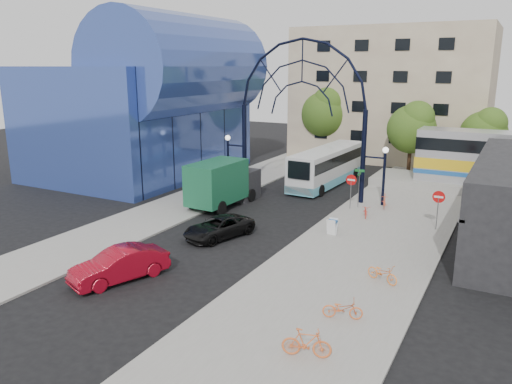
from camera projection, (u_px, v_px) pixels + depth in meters
The scene contains 22 objects.
ground at pixel (199, 252), 27.72m from camera, with size 120.00×120.00×0.00m, color black.
sidewalk_east at pixel (361, 253), 27.46m from camera, with size 8.00×56.00×0.12m, color gray.
plaza_west at pixel (172, 209), 35.80m from camera, with size 5.00×50.00×0.12m, color gray.
gateway_arch at pixel (302, 86), 37.57m from camera, with size 13.64×0.44×12.10m.
stop_sign at pixel (351, 183), 35.28m from camera, with size 0.80×0.07×2.50m.
do_not_enter_sign at pixel (438, 201), 30.75m from camera, with size 0.76×0.07×2.48m.
street_name_sign at pixel (359, 180), 35.58m from camera, with size 0.70×0.70×2.80m.
sandwich_board at pixel (332, 225), 30.08m from camera, with size 0.55×0.61×0.99m.
transit_hall at pixel (152, 103), 45.88m from camera, with size 16.50×18.00×14.50m.
apartment_block at pixel (393, 94), 54.96m from camera, with size 20.00×12.10×14.00m.
tree_north_a at pixel (413, 126), 45.94m from camera, with size 4.48×4.48×7.00m.
tree_north_b at pixel (326, 111), 53.76m from camera, with size 5.12×5.12×8.00m.
tree_north_c at pixel (485, 132), 44.98m from camera, with size 4.16×4.16×6.50m.
city_bus at pixel (328, 166), 43.21m from camera, with size 3.14×11.53×3.13m.
green_truck at pixel (224, 183), 36.55m from camera, with size 2.83×6.85×3.41m.
black_suv at pixel (219, 227), 29.95m from camera, with size 2.10×4.55×1.27m, color black.
red_sedan at pixel (119, 265), 23.95m from camera, with size 1.65×4.73×1.56m, color maroon.
bike_near_a at pixel (366, 211), 33.72m from camera, with size 0.54×1.55×0.81m, color #EC3F2F.
bike_near_b at pixel (385, 201), 35.83m from camera, with size 0.46×1.62×0.97m, color #F85631.
bike_far_a at pixel (383, 273), 23.55m from camera, with size 0.59×1.69×0.89m, color orange.
bike_far_b at pixel (307, 343), 17.44m from camera, with size 0.50×1.78×1.07m, color orange.
bike_far_c at pixel (343, 309), 20.13m from camera, with size 0.57×1.63×0.85m, color orange.
Camera 1 is at (15.06, -21.47, 10.09)m, focal length 35.00 mm.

